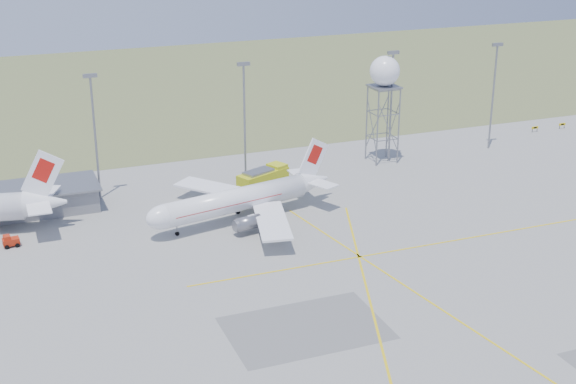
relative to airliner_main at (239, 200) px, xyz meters
name	(u,v)px	position (x,y,z in m)	size (l,w,h in m)	color
ground	(533,360)	(16.98, -48.48, -3.31)	(400.00, 400.00, 0.00)	#999894
grass_strip	(191,86)	(16.98, 91.52, -3.30)	(400.00, 120.00, 0.03)	#536336
building_grey	(37,199)	(-28.02, 15.52, -1.34)	(19.00, 10.00, 3.90)	slate
mast_a	(94,126)	(-18.02, 17.52, 8.76)	(2.20, 0.50, 20.50)	slate
mast_b	(244,112)	(6.98, 17.52, 8.76)	(2.20, 0.50, 20.50)	slate
mast_c	(391,97)	(34.98, 17.52, 8.76)	(2.20, 0.50, 20.50)	slate
mast_d	(494,87)	(56.98, 17.52, 8.76)	(2.20, 0.50, 20.50)	slate
taxi_sign_near	(535,128)	(72.58, 23.51, -2.42)	(1.60, 0.17, 1.20)	black
taxi_sign_far	(562,125)	(79.58, 23.51, -2.42)	(1.60, 0.17, 1.20)	black
airliner_main	(239,200)	(0.00, 0.00, 0.00)	(31.57, 30.18, 10.80)	white
radar_tower	(383,103)	(33.65, 17.92, 7.70)	(5.42, 5.42, 19.62)	slate
fire_truck	(264,179)	(8.27, 11.62, -1.52)	(9.78, 6.63, 3.73)	#BCC417
baggage_tug	(11,242)	(-32.84, 2.62, -2.66)	(2.35, 1.96, 1.73)	#B2230C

